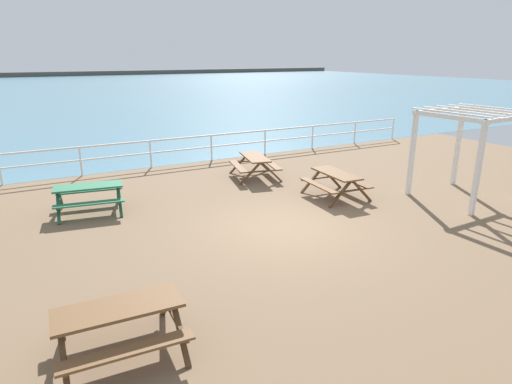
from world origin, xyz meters
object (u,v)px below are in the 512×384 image
object	(u,v)px
picnic_table_near_left	(89,192)
picnic_table_mid_centre	(119,318)
picnic_table_near_right	(336,179)
lattice_pergola	(470,134)
picnic_table_seaward	(255,162)

from	to	relation	value
picnic_table_near_left	picnic_table_mid_centre	bearing A→B (deg)	-86.10
picnic_table_near_left	picnic_table_mid_centre	size ratio (longest dim) A/B	1.07
picnic_table_near_right	lattice_pergola	distance (m)	4.12
lattice_pergola	picnic_table_near_right	bearing A→B (deg)	148.36
picnic_table_near_left	picnic_table_seaward	xyz separation A→B (m)	(5.77, 1.01, 0.00)
picnic_table_seaward	lattice_pergola	bearing A→B (deg)	-125.95
picnic_table_near_left	picnic_table_seaward	size ratio (longest dim) A/B	0.96
picnic_table_near_left	lattice_pergola	world-z (taller)	lattice_pergola
picnic_table_near_right	picnic_table_near_left	bearing A→B (deg)	76.06
picnic_table_near_right	lattice_pergola	size ratio (longest dim) A/B	0.70
picnic_table_near_right	picnic_table_mid_centre	xyz separation A→B (m)	(-7.43, -4.43, 0.00)
picnic_table_seaward	lattice_pergola	world-z (taller)	lattice_pergola
picnic_table_near_right	picnic_table_mid_centre	bearing A→B (deg)	124.32
picnic_table_near_left	picnic_table_seaward	bearing A→B (deg)	18.54
picnic_table_mid_centre	picnic_table_seaward	world-z (taller)	same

